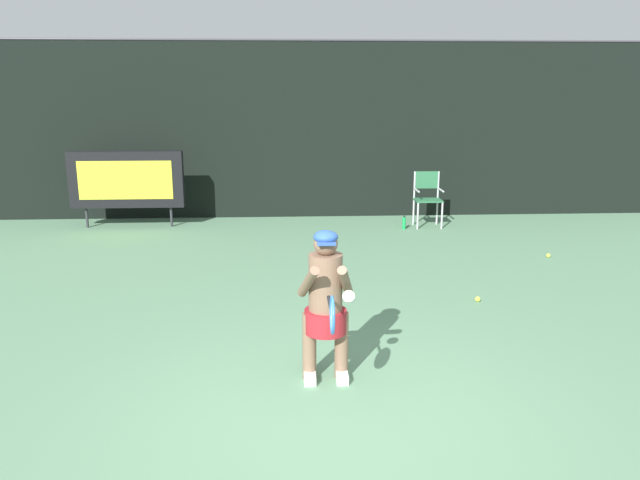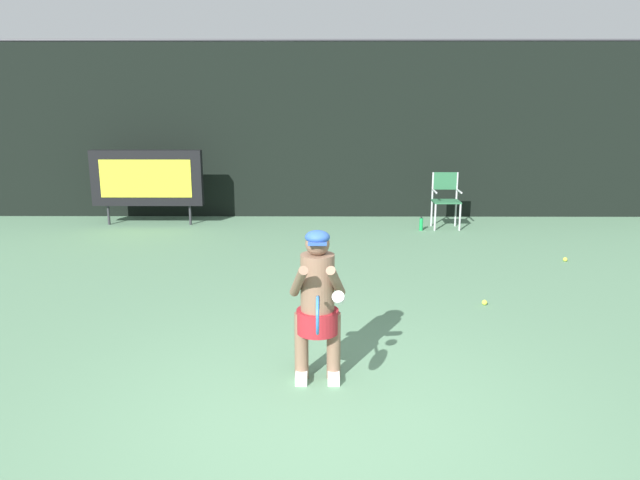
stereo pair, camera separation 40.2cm
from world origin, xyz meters
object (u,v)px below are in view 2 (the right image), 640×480
object	(u,v)px
tennis_player	(318,301)
tennis_racket	(318,314)
scoreboard	(147,178)
water_bottle	(421,224)
tennis_ball_loose	(485,302)
umpire_chair	(446,197)
tennis_ball_spare	(565,259)

from	to	relation	value
tennis_player	tennis_racket	xyz separation A→B (m)	(0.01, -0.68, 0.13)
tennis_player	tennis_racket	distance (m)	0.69
scoreboard	tennis_player	world-z (taller)	scoreboard
water_bottle	tennis_player	size ratio (longest dim) A/B	0.19
scoreboard	tennis_ball_loose	xyz separation A→B (m)	(5.56, -4.76, -0.91)
umpire_chair	water_bottle	distance (m)	0.75
water_bottle	tennis_racket	size ratio (longest dim) A/B	0.44
scoreboard	tennis_racket	world-z (taller)	scoreboard
tennis_racket	water_bottle	bearing A→B (deg)	82.54
tennis_racket	tennis_ball_spare	bearing A→B (deg)	58.92
tennis_player	tennis_racket	world-z (taller)	tennis_player
tennis_ball_loose	water_bottle	bearing A→B (deg)	92.00
scoreboard	water_bottle	distance (m)	5.49
tennis_racket	tennis_ball_loose	distance (m)	3.55
umpire_chair	tennis_player	bearing A→B (deg)	-110.38
water_bottle	tennis_ball_spare	size ratio (longest dim) A/B	3.90
tennis_player	water_bottle	bearing A→B (deg)	72.92
tennis_player	tennis_ball_loose	size ratio (longest dim) A/B	21.02
umpire_chair	tennis_ball_loose	size ratio (longest dim) A/B	15.88
water_bottle	tennis_player	xyz separation A→B (m)	(-1.94, -6.33, 0.65)
tennis_ball_spare	umpire_chair	bearing A→B (deg)	120.26
scoreboard	tennis_ball_spare	size ratio (longest dim) A/B	32.35
tennis_player	scoreboard	bearing A→B (deg)	116.93
water_bottle	tennis_ball_spare	distance (m)	2.96
umpire_chair	water_bottle	xyz separation A→B (m)	(-0.50, -0.26, -0.50)
umpire_chair	tennis_ball_loose	distance (m)	4.58
tennis_ball_loose	tennis_ball_spare	distance (m)	2.73
umpire_chair	tennis_player	distance (m)	7.03
tennis_ball_loose	tennis_ball_spare	bearing A→B (deg)	48.75
scoreboard	tennis_ball_loose	bearing A→B (deg)	-40.60
tennis_ball_loose	tennis_ball_spare	size ratio (longest dim) A/B	1.00
umpire_chair	tennis_racket	world-z (taller)	umpire_chair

